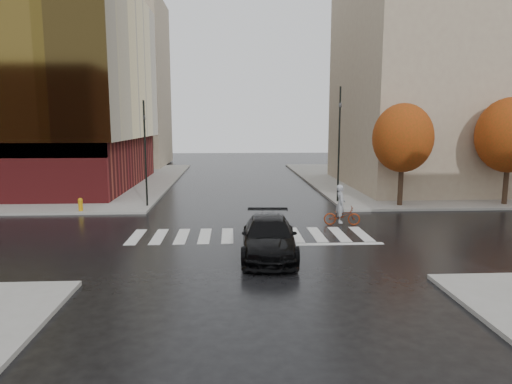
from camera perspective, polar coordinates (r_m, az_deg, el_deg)
ground at (r=21.83m, az=-0.69°, el=-5.77°), size 120.00×120.00×0.00m
sidewalk_nw at (r=46.97m, az=-28.47°, el=1.10°), size 30.00×30.00×0.15m
sidewalk_ne at (r=47.77m, az=24.16°, el=1.51°), size 30.00×30.00×0.15m
crosswalk at (r=22.31m, az=-0.75°, el=-5.43°), size 12.00×3.00×0.01m
building_ne_tan at (r=42.26m, az=22.53°, el=13.11°), size 16.00×16.00×18.00m
building_nw_far at (r=60.22m, az=-18.14°, el=12.80°), size 14.00×12.00×20.00m
tree_ne_a at (r=30.54m, az=17.88°, el=6.44°), size 3.80×3.80×6.50m
tree_ne_b at (r=33.67m, az=29.15°, el=6.21°), size 4.20×4.20×6.89m
sedan at (r=18.84m, az=1.63°, el=-5.65°), size 2.52×5.56×1.58m
cyclist at (r=24.79m, az=10.63°, el=-2.39°), size 1.99×0.89×2.19m
traffic_light_nw at (r=29.69m, az=-13.69°, el=5.43°), size 0.18×0.15×6.66m
traffic_light_ne at (r=30.97m, az=10.36°, el=6.86°), size 0.21×0.23×7.61m
fire_hydrant at (r=29.48m, az=-21.09°, el=-1.38°), size 0.28×0.28×0.79m
manhole at (r=19.96m, az=2.08°, el=-7.16°), size 0.78×0.78×0.01m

